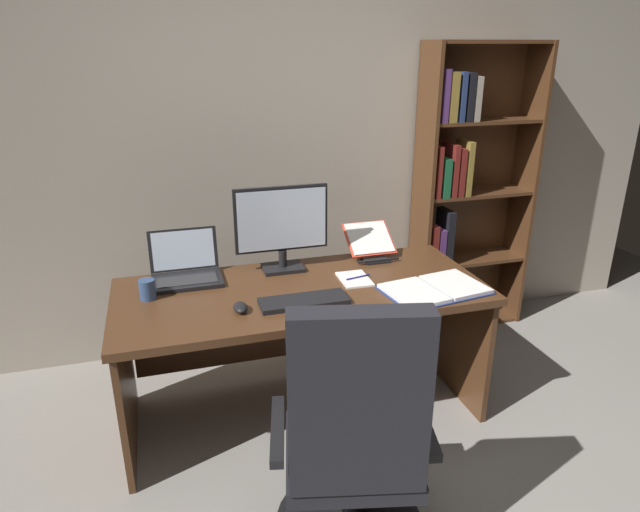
{
  "coord_description": "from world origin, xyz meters",
  "views": [
    {
      "loc": [
        -0.85,
        -1.42,
        1.87
      ],
      "look_at": [
        -0.13,
        0.99,
        0.92
      ],
      "focal_mm": 31.14,
      "sensor_mm": 36.0,
      "label": 1
    }
  ],
  "objects_px": {
    "desk": "(298,315)",
    "computer_mouse": "(240,308)",
    "monitor": "(282,228)",
    "keyboard": "(304,301)",
    "open_binder": "(435,289)",
    "bookshelf": "(462,192)",
    "laptop": "(186,270)",
    "reading_stand_with_book": "(370,242)",
    "notepad": "(355,279)",
    "coffee_mug": "(147,289)",
    "pen": "(358,277)",
    "office_chair": "(353,453)"
  },
  "relations": [
    {
      "from": "desk",
      "to": "computer_mouse",
      "type": "relative_size",
      "value": 17.72
    },
    {
      "from": "monitor",
      "to": "keyboard",
      "type": "relative_size",
      "value": 1.19
    },
    {
      "from": "open_binder",
      "to": "bookshelf",
      "type": "bearing_deg",
      "value": 46.18
    },
    {
      "from": "laptop",
      "to": "reading_stand_with_book",
      "type": "relative_size",
      "value": 1.29
    },
    {
      "from": "keyboard",
      "to": "reading_stand_with_book",
      "type": "relative_size",
      "value": 1.54
    },
    {
      "from": "keyboard",
      "to": "notepad",
      "type": "relative_size",
      "value": 2.0
    },
    {
      "from": "open_binder",
      "to": "monitor",
      "type": "bearing_deg",
      "value": 134.45
    },
    {
      "from": "coffee_mug",
      "to": "bookshelf",
      "type": "bearing_deg",
      "value": 17.21
    },
    {
      "from": "desk",
      "to": "pen",
      "type": "bearing_deg",
      "value": -10.58
    },
    {
      "from": "bookshelf",
      "to": "pen",
      "type": "distance_m",
      "value": 1.22
    },
    {
      "from": "laptop",
      "to": "keyboard",
      "type": "distance_m",
      "value": 0.68
    },
    {
      "from": "laptop",
      "to": "keyboard",
      "type": "relative_size",
      "value": 0.84
    },
    {
      "from": "keyboard",
      "to": "pen",
      "type": "distance_m",
      "value": 0.4
    },
    {
      "from": "office_chair",
      "to": "laptop",
      "type": "relative_size",
      "value": 3.13
    },
    {
      "from": "open_binder",
      "to": "office_chair",
      "type": "bearing_deg",
      "value": -142.33
    },
    {
      "from": "computer_mouse",
      "to": "open_binder",
      "type": "height_order",
      "value": "computer_mouse"
    },
    {
      "from": "coffee_mug",
      "to": "pen",
      "type": "bearing_deg",
      "value": -3.49
    },
    {
      "from": "laptop",
      "to": "keyboard",
      "type": "height_order",
      "value": "laptop"
    },
    {
      "from": "monitor",
      "to": "reading_stand_with_book",
      "type": "relative_size",
      "value": 1.83
    },
    {
      "from": "monitor",
      "to": "desk",
      "type": "bearing_deg",
      "value": -79.97
    },
    {
      "from": "monitor",
      "to": "computer_mouse",
      "type": "distance_m",
      "value": 0.58
    },
    {
      "from": "office_chair",
      "to": "keyboard",
      "type": "height_order",
      "value": "office_chair"
    },
    {
      "from": "monitor",
      "to": "keyboard",
      "type": "bearing_deg",
      "value": -90.0
    },
    {
      "from": "reading_stand_with_book",
      "to": "coffee_mug",
      "type": "height_order",
      "value": "reading_stand_with_book"
    },
    {
      "from": "bookshelf",
      "to": "pen",
      "type": "bearing_deg",
      "value": -144.76
    },
    {
      "from": "bookshelf",
      "to": "open_binder",
      "type": "relative_size",
      "value": 3.51
    },
    {
      "from": "office_chair",
      "to": "reading_stand_with_book",
      "type": "bearing_deg",
      "value": 79.85
    },
    {
      "from": "desk",
      "to": "computer_mouse",
      "type": "xyz_separation_m",
      "value": [
        -0.33,
        -0.25,
        0.21
      ]
    },
    {
      "from": "bookshelf",
      "to": "monitor",
      "type": "bearing_deg",
      "value": -161.61
    },
    {
      "from": "desk",
      "to": "computer_mouse",
      "type": "height_order",
      "value": "computer_mouse"
    },
    {
      "from": "bookshelf",
      "to": "notepad",
      "type": "relative_size",
      "value": 9.07
    },
    {
      "from": "monitor",
      "to": "computer_mouse",
      "type": "height_order",
      "value": "monitor"
    },
    {
      "from": "bookshelf",
      "to": "laptop",
      "type": "height_order",
      "value": "bookshelf"
    },
    {
      "from": "bookshelf",
      "to": "pen",
      "type": "xyz_separation_m",
      "value": [
        -0.98,
        -0.69,
        -0.21
      ]
    },
    {
      "from": "keyboard",
      "to": "monitor",
      "type": "bearing_deg",
      "value": 90.0
    },
    {
      "from": "laptop",
      "to": "office_chair",
      "type": "bearing_deg",
      "value": -67.23
    },
    {
      "from": "monitor",
      "to": "notepad",
      "type": "bearing_deg",
      "value": -37.88
    },
    {
      "from": "computer_mouse",
      "to": "bookshelf",
      "type": "bearing_deg",
      "value": 28.67
    },
    {
      "from": "office_chair",
      "to": "notepad",
      "type": "relative_size",
      "value": 5.25
    },
    {
      "from": "reading_stand_with_book",
      "to": "office_chair",
      "type": "bearing_deg",
      "value": -113.44
    },
    {
      "from": "laptop",
      "to": "computer_mouse",
      "type": "xyz_separation_m",
      "value": [
        0.21,
        -0.45,
        -0.03
      ]
    },
    {
      "from": "pen",
      "to": "reading_stand_with_book",
      "type": "bearing_deg",
      "value": 59.15
    },
    {
      "from": "notepad",
      "to": "coffee_mug",
      "type": "relative_size",
      "value": 2.12
    },
    {
      "from": "desk",
      "to": "open_binder",
      "type": "height_order",
      "value": "open_binder"
    },
    {
      "from": "desk",
      "to": "monitor",
      "type": "xyz_separation_m",
      "value": [
        -0.03,
        0.19,
        0.43
      ]
    },
    {
      "from": "reading_stand_with_book",
      "to": "desk",
      "type": "bearing_deg",
      "value": -152.79
    },
    {
      "from": "open_binder",
      "to": "notepad",
      "type": "relative_size",
      "value": 2.58
    },
    {
      "from": "desk",
      "to": "laptop",
      "type": "xyz_separation_m",
      "value": [
        -0.55,
        0.2,
        0.24
      ]
    },
    {
      "from": "office_chair",
      "to": "monitor",
      "type": "relative_size",
      "value": 2.2
    },
    {
      "from": "reading_stand_with_book",
      "to": "computer_mouse",
      "type": "bearing_deg",
      "value": -148.52
    }
  ]
}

